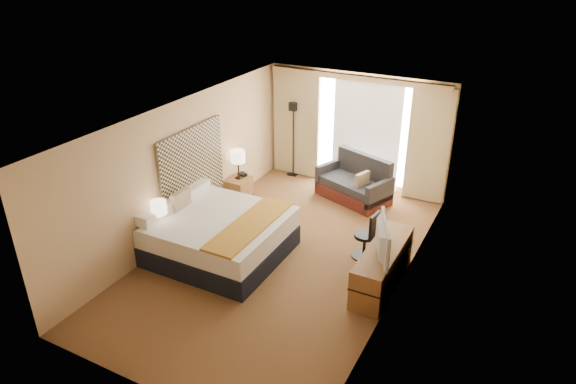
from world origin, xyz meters
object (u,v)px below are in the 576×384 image
at_px(bed, 218,235).
at_px(loveseat, 355,185).
at_px(lamp_right, 238,157).
at_px(television, 378,238).
at_px(nightstand_right, 239,190).
at_px(media_dresser, 383,266).
at_px(floor_lamp, 293,124).
at_px(nightstand_left, 162,244).
at_px(desk_chair, 367,238).
at_px(lamp_left, 159,208).

height_order(bed, loveseat, bed).
distance_m(lamp_right, television, 4.03).
xyz_separation_m(nightstand_right, loveseat, (2.17, 1.31, 0.05)).
height_order(media_dresser, television, television).
xyz_separation_m(media_dresser, floor_lamp, (-3.32, 3.30, 0.92)).
relative_size(nightstand_left, loveseat, 0.31).
relative_size(loveseat, desk_chair, 1.92).
bearing_deg(lamp_left, television, 11.96).
xyz_separation_m(nightstand_left, bed, (0.81, 0.57, 0.12)).
relative_size(loveseat, lamp_left, 3.04).
xyz_separation_m(nightstand_right, lamp_left, (-0.00, -2.48, 0.72)).
height_order(nightstand_right, loveseat, loveseat).
bearing_deg(nightstand_left, bed, 34.98).
height_order(floor_lamp, lamp_right, floor_lamp).
bearing_deg(nightstand_right, television, -25.07).
distance_m(nightstand_left, lamp_left, 0.72).
distance_m(nightstand_left, bed, 0.99).
relative_size(floor_lamp, lamp_left, 3.13).
xyz_separation_m(lamp_left, lamp_right, (0.01, 2.50, 0.05)).
xyz_separation_m(nightstand_left, media_dresser, (3.70, 1.05, 0.07)).
bearing_deg(television, nightstand_right, 41.71).
relative_size(nightstand_left, lamp_left, 0.96).
distance_m(media_dresser, loveseat, 3.16).
bearing_deg(television, loveseat, 2.87).
relative_size(lamp_right, television, 0.62).
distance_m(desk_chair, lamp_right, 3.36).
relative_size(media_dresser, lamp_right, 2.83).
distance_m(bed, lamp_left, 1.14).
bearing_deg(nightstand_left, floor_lamp, 85.05).
relative_size(loveseat, lamp_right, 2.75).
bearing_deg(desk_chair, nightstand_left, -146.33).
height_order(nightstand_right, lamp_left, lamp_left).
relative_size(nightstand_left, lamp_right, 0.86).
xyz_separation_m(lamp_right, television, (3.64, -1.73, -0.05)).
xyz_separation_m(nightstand_right, media_dresser, (3.70, -1.45, 0.07)).
xyz_separation_m(nightstand_right, desk_chair, (3.21, -0.80, 0.13)).
relative_size(lamp_left, television, 0.56).
bearing_deg(floor_lamp, lamp_right, -101.43).
bearing_deg(television, media_dresser, -34.20).
bearing_deg(nightstand_right, loveseat, 31.16).
bearing_deg(nightstand_left, loveseat, 60.34).
bearing_deg(bed, media_dresser, 9.51).
bearing_deg(media_dresser, desk_chair, 127.26).
distance_m(bed, desk_chair, 2.65).
height_order(loveseat, lamp_right, lamp_right).
distance_m(desk_chair, television, 1.17).
xyz_separation_m(loveseat, floor_lamp, (-1.79, 0.54, 0.95)).
xyz_separation_m(bed, lamp_left, (-0.81, -0.55, 0.60)).
relative_size(desk_chair, lamp_right, 1.43).
bearing_deg(television, lamp_left, 78.74).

